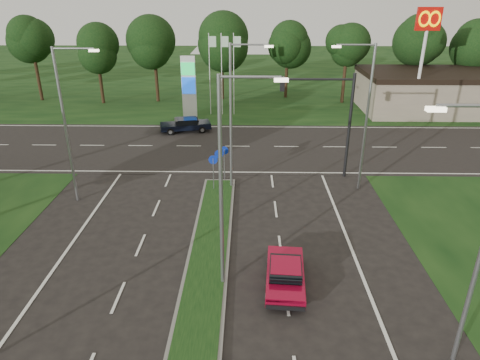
{
  "coord_description": "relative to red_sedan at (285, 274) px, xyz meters",
  "views": [
    {
      "loc": [
        1.83,
        -9.17,
        11.65
      ],
      "look_at": [
        1.43,
        12.21,
        2.2
      ],
      "focal_mm": 32.0,
      "sensor_mm": 36.0,
      "label": 1
    }
  ],
  "objects": [
    {
      "name": "cross_road",
      "position": [
        -3.49,
        18.01,
        -0.57
      ],
      "size": [
        160.0,
        12.0,
        0.02
      ],
      "primitive_type": "cube",
      "color": "black",
      "rests_on": "ground"
    },
    {
      "name": "median_signs",
      "position": [
        -3.49,
        10.41,
        1.14
      ],
      "size": [
        1.16,
        1.76,
        2.38
      ],
      "color": "gray",
      "rests_on": "ground"
    },
    {
      "name": "streetlight_right_far",
      "position": [
        5.3,
        10.01,
        4.51
      ],
      "size": [
        2.53,
        0.22,
        9.0
      ],
      "rotation": [
        0.0,
        0.0,
        3.14
      ],
      "color": "gray",
      "rests_on": "ground"
    },
    {
      "name": "navy_sedan",
      "position": [
        -7.27,
        22.01,
        0.08
      ],
      "size": [
        4.71,
        2.74,
        1.22
      ],
      "rotation": [
        0.0,
        0.0,
        1.79
      ],
      "color": "black",
      "rests_on": "ground"
    },
    {
      "name": "streetlight_median_near",
      "position": [
        -2.49,
        0.01,
        4.51
      ],
      "size": [
        2.53,
        0.22,
        9.0
      ],
      "color": "gray",
      "rests_on": "ground"
    },
    {
      "name": "verge_far",
      "position": [
        -3.49,
        49.01,
        -0.57
      ],
      "size": [
        160.0,
        50.0,
        0.02
      ],
      "primitive_type": "cube",
      "color": "black",
      "rests_on": "ground"
    },
    {
      "name": "red_sedan",
      "position": [
        0.0,
        0.0,
        0.0
      ],
      "size": [
        1.87,
        3.99,
        1.07
      ],
      "rotation": [
        0.0,
        0.0,
        -0.07
      ],
      "color": "maroon",
      "rests_on": "ground"
    },
    {
      "name": "streetlight_median_far",
      "position": [
        -2.49,
        10.01,
        4.51
      ],
      "size": [
        2.53,
        0.22,
        9.0
      ],
      "color": "gray",
      "rests_on": "ground"
    },
    {
      "name": "traffic_signal",
      "position": [
        3.69,
        12.01,
        4.08
      ],
      "size": [
        5.1,
        0.42,
        7.0
      ],
      "color": "black",
      "rests_on": "ground"
    },
    {
      "name": "streetlight_left_far",
      "position": [
        -11.79,
        8.01,
        4.51
      ],
      "size": [
        2.53,
        0.22,
        9.0
      ],
      "color": "gray",
      "rests_on": "ground"
    },
    {
      "name": "gas_pylon",
      "position": [
        -7.28,
        27.06,
        2.62
      ],
      "size": [
        5.8,
        1.26,
        8.0
      ],
      "color": "silver",
      "rests_on": "ground"
    },
    {
      "name": "mcdonalds_sign",
      "position": [
        14.51,
        25.98,
        7.41
      ],
      "size": [
        2.2,
        0.47,
        10.4
      ],
      "color": "silver",
      "rests_on": "ground"
    },
    {
      "name": "treeline_far",
      "position": [
        -3.39,
        33.94,
        6.26
      ],
      "size": [
        6.0,
        6.0,
        9.9
      ],
      "color": "black",
      "rests_on": "ground"
    },
    {
      "name": "median_kerb",
      "position": [
        -3.49,
        -1.99,
        -0.51
      ],
      "size": [
        2.0,
        26.0,
        0.12
      ],
      "primitive_type": "cube",
      "color": "slate",
      "rests_on": "ground"
    },
    {
      "name": "commercial_building",
      "position": [
        18.51,
        30.01,
        1.43
      ],
      "size": [
        16.0,
        9.0,
        4.0
      ],
      "primitive_type": "cube",
      "color": "gray",
      "rests_on": "ground"
    },
    {
      "name": "streetlight_right_near",
      "position": [
        5.3,
        -3.99,
        4.51
      ],
      "size": [
        2.53,
        0.22,
        9.0
      ],
      "rotation": [
        0.0,
        0.0,
        3.14
      ],
      "color": "gray",
      "rests_on": "ground"
    }
  ]
}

